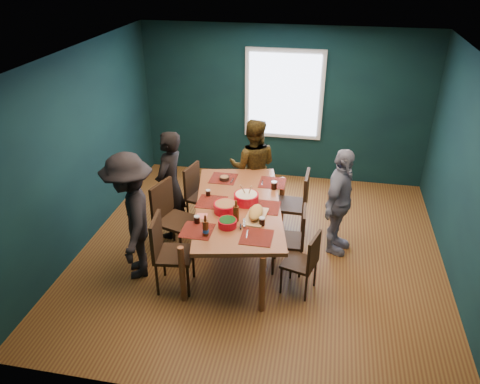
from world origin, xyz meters
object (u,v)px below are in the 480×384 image
object	(u,v)px
person_right	(339,202)
person_near_left	(131,217)
chair_left_near	(166,248)
person_far_left	(170,185)
chair_right_mid	(295,235)
cutting_board	(256,213)
person_back	(253,167)
bowl_dumpling	(246,198)
dining_table	(238,210)
chair_right_far	(298,200)
chair_left_far	(198,191)
bowl_herbs	(227,223)
chair_right_near	(306,259)
bowl_salad	(225,207)
chair_left_mid	(169,213)

from	to	relation	value
person_right	person_near_left	size ratio (longest dim) A/B	0.91
chair_left_near	person_near_left	size ratio (longest dim) A/B	0.59
person_far_left	chair_right_mid	bearing A→B (deg)	82.69
cutting_board	person_back	bearing A→B (deg)	104.87
chair_right_mid	person_back	size ratio (longest dim) A/B	0.59
bowl_dumpling	cutting_board	distance (m)	0.39
dining_table	cutting_board	bearing A→B (deg)	-56.20
person_near_left	chair_right_far	bearing A→B (deg)	101.52
person_near_left	cutting_board	xyz separation A→B (m)	(1.52, 0.32, 0.04)
chair_left_far	bowl_herbs	bearing A→B (deg)	-46.62
person_right	bowl_dumpling	distance (m)	1.27
chair_left_far	chair_right_near	world-z (taller)	chair_left_far
bowl_herbs	dining_table	bearing A→B (deg)	87.53
bowl_dumpling	chair_left_near	bearing A→B (deg)	-134.75
person_far_left	chair_left_near	bearing A→B (deg)	23.93
person_back	bowl_salad	distance (m)	1.51
person_right	cutting_board	size ratio (longest dim) A/B	2.60
chair_left_near	bowl_herbs	size ratio (longest dim) A/B	4.31
chair_right_near	bowl_dumpling	distance (m)	1.14
bowl_herbs	bowl_dumpling	bearing A→B (deg)	79.13
person_right	person_near_left	world-z (taller)	person_near_left
chair_left_near	bowl_dumpling	world-z (taller)	bowl_dumpling
dining_table	person_right	size ratio (longest dim) A/B	1.53
chair_left_near	chair_right_mid	world-z (taller)	chair_left_near
bowl_salad	bowl_herbs	bearing A→B (deg)	-73.36
bowl_dumpling	person_back	bearing A→B (deg)	95.33
chair_left_far	bowl_dumpling	xyz separation A→B (m)	(0.86, -0.71, 0.35)
chair_left_near	chair_left_far	bearing A→B (deg)	84.29
chair_right_near	cutting_board	size ratio (longest dim) A/B	1.42
chair_right_far	chair_right_mid	distance (m)	0.84
chair_left_near	person_far_left	world-z (taller)	person_far_left
person_far_left	bowl_herbs	world-z (taller)	person_far_left
person_back	person_right	distance (m)	1.59
chair_left_far	chair_left_near	size ratio (longest dim) A/B	0.95
chair_left_near	person_right	size ratio (longest dim) A/B	0.65
bowl_herbs	cutting_board	distance (m)	0.41
person_right	cutting_board	distance (m)	1.25
chair_left_near	chair_left_mid	bearing A→B (deg)	98.85
person_back	bowl_salad	bearing A→B (deg)	80.96
chair_left_mid	chair_right_far	size ratio (longest dim) A/B	1.02
dining_table	cutting_board	world-z (taller)	cutting_board
bowl_salad	chair_left_mid	bearing A→B (deg)	166.64
chair_right_far	cutting_board	size ratio (longest dim) A/B	1.72
chair_right_far	bowl_salad	size ratio (longest dim) A/B	3.40
person_near_left	bowl_salad	bearing A→B (deg)	87.15
dining_table	chair_left_far	world-z (taller)	chair_left_far
dining_table	bowl_herbs	xyz separation A→B (m)	(-0.02, -0.55, 0.13)
person_near_left	bowl_salad	xyz separation A→B (m)	(1.12, 0.38, 0.05)
person_far_left	person_back	size ratio (longest dim) A/B	1.04
chair_right_mid	chair_left_far	bearing A→B (deg)	147.65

